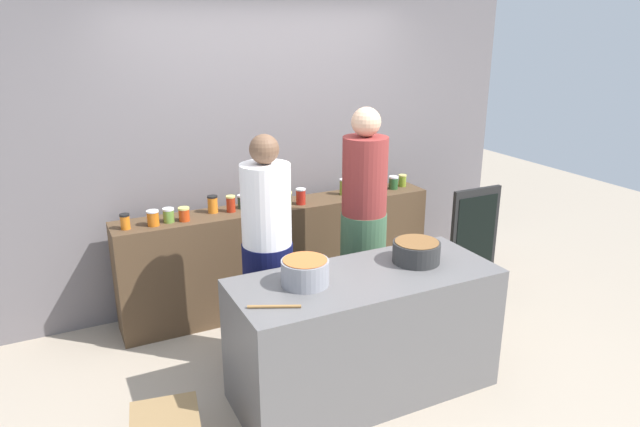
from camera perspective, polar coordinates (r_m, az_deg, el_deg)
ground at (r=4.26m, az=2.15°, el=-14.88°), size 12.00×12.00×0.00m
storefront_wall at (r=4.96m, az=-5.69°, el=8.57°), size 4.80×0.12×3.00m
display_shelf at (r=4.94m, az=-3.86°, el=-4.13°), size 2.70×0.36×0.90m
prep_table at (r=3.82m, az=4.40°, el=-11.82°), size 1.70×0.70×0.84m
preserve_jar_0 at (r=4.43m, az=-18.71°, el=-0.75°), size 0.07×0.07×0.12m
preserve_jar_1 at (r=4.44m, az=-16.18°, el=-0.43°), size 0.09×0.09×0.12m
preserve_jar_2 at (r=4.49m, az=-14.74°, el=-0.16°), size 0.09×0.09×0.11m
preserve_jar_3 at (r=4.49m, az=-13.29°, el=-0.06°), size 0.09×0.09×0.11m
preserve_jar_4 at (r=4.63m, az=-10.56°, el=0.92°), size 0.08×0.08×0.14m
preserve_jar_5 at (r=4.63m, az=-8.80°, el=0.96°), size 0.07×0.07×0.13m
preserve_jar_6 at (r=4.71m, az=-7.68°, el=1.18°), size 0.08×0.08×0.11m
preserve_jar_7 at (r=4.78m, az=-3.32°, el=1.54°), size 0.09×0.09×0.11m
preserve_jar_8 at (r=4.77m, az=-1.91°, el=1.71°), size 0.08×0.08×0.13m
preserve_jar_9 at (r=5.04m, az=2.37°, el=2.66°), size 0.08×0.08×0.14m
preserve_jar_10 at (r=5.21m, az=6.18°, el=2.91°), size 0.07×0.07×0.11m
preserve_jar_11 at (r=5.26m, az=7.27°, el=3.06°), size 0.09×0.09×0.12m
preserve_jar_12 at (r=5.35m, az=8.14°, el=3.25°), size 0.07×0.07×0.11m
cooking_pot_left at (r=3.47m, az=-1.48°, el=-5.81°), size 0.29×0.29×0.16m
cooking_pot_center at (r=3.84m, az=9.50°, el=-3.75°), size 0.31×0.31×0.14m
wooden_spoon at (r=3.24m, az=-4.54°, el=-9.14°), size 0.28×0.14×0.02m
cook_with_tongs at (r=4.00m, az=-5.18°, el=-5.06°), size 0.35×0.35×1.66m
cook_in_cap at (r=4.44m, az=4.31°, el=-1.87°), size 0.35×0.35×1.76m
chalkboard_sign at (r=5.36m, az=14.95°, el=-2.48°), size 0.50×0.05×0.96m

